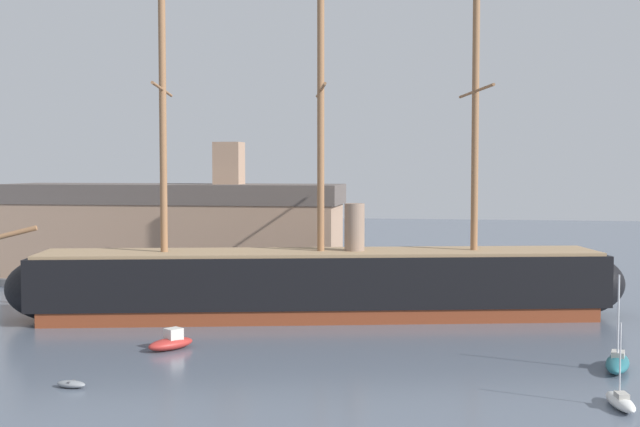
{
  "coord_description": "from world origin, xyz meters",
  "views": [
    {
      "loc": [
        8.11,
        -23.78,
        14.2
      ],
      "look_at": [
        -1.36,
        35.6,
        10.76
      ],
      "focal_mm": 45.78,
      "sensor_mm": 36.0,
      "label": 1
    }
  ],
  "objects_px": {
    "dinghy_mid_left": "(71,384)",
    "sailboat_alongside_stern": "(618,362)",
    "sailboat_mid_right": "(620,401)",
    "dockside_warehouse_left": "(175,233)",
    "sailboat_far_left": "(81,301)",
    "tall_ship": "(321,282)",
    "motorboat_alongside_bow": "(171,342)",
    "motorboat_distant_centre": "(375,294)"
  },
  "relations": [
    {
      "from": "sailboat_mid_right",
      "to": "dockside_warehouse_left",
      "type": "relative_size",
      "value": 0.11
    },
    {
      "from": "sailboat_far_left",
      "to": "motorboat_distant_centre",
      "type": "distance_m",
      "value": 30.58
    },
    {
      "from": "motorboat_alongside_bow",
      "to": "sailboat_alongside_stern",
      "type": "distance_m",
      "value": 33.01
    },
    {
      "from": "sailboat_mid_right",
      "to": "sailboat_far_left",
      "type": "bearing_deg",
      "value": 149.04
    },
    {
      "from": "tall_ship",
      "to": "sailboat_far_left",
      "type": "xyz_separation_m",
      "value": [
        -25.3,
        2.62,
        -2.86
      ]
    },
    {
      "from": "dockside_warehouse_left",
      "to": "dinghy_mid_left",
      "type": "bearing_deg",
      "value": -78.79
    },
    {
      "from": "dinghy_mid_left",
      "to": "sailboat_alongside_stern",
      "type": "relative_size",
      "value": 0.3
    },
    {
      "from": "tall_ship",
      "to": "sailboat_mid_right",
      "type": "relative_size",
      "value": 12.51
    },
    {
      "from": "sailboat_alongside_stern",
      "to": "motorboat_distant_centre",
      "type": "bearing_deg",
      "value": 125.41
    },
    {
      "from": "motorboat_alongside_bow",
      "to": "motorboat_distant_centre",
      "type": "relative_size",
      "value": 0.87
    },
    {
      "from": "sailboat_far_left",
      "to": "dockside_warehouse_left",
      "type": "height_order",
      "value": "dockside_warehouse_left"
    },
    {
      "from": "motorboat_alongside_bow",
      "to": "sailboat_alongside_stern",
      "type": "bearing_deg",
      "value": -2.32
    },
    {
      "from": "dinghy_mid_left",
      "to": "motorboat_distant_centre",
      "type": "height_order",
      "value": "motorboat_distant_centre"
    },
    {
      "from": "tall_ship",
      "to": "dockside_warehouse_left",
      "type": "bearing_deg",
      "value": 136.63
    },
    {
      "from": "sailboat_mid_right",
      "to": "motorboat_alongside_bow",
      "type": "bearing_deg",
      "value": 161.32
    },
    {
      "from": "dockside_warehouse_left",
      "to": "sailboat_mid_right",
      "type": "bearing_deg",
      "value": -46.67
    },
    {
      "from": "sailboat_mid_right",
      "to": "motorboat_distant_centre",
      "type": "bearing_deg",
      "value": 115.95
    },
    {
      "from": "sailboat_far_left",
      "to": "motorboat_distant_centre",
      "type": "relative_size",
      "value": 1.21
    },
    {
      "from": "sailboat_alongside_stern",
      "to": "sailboat_far_left",
      "type": "xyz_separation_m",
      "value": [
        -48.9,
        19.1,
        -0.09
      ]
    },
    {
      "from": "motorboat_alongside_bow",
      "to": "sailboat_far_left",
      "type": "relative_size",
      "value": 0.72
    },
    {
      "from": "motorboat_alongside_bow",
      "to": "motorboat_distant_centre",
      "type": "distance_m",
      "value": 29.35
    },
    {
      "from": "motorboat_alongside_bow",
      "to": "motorboat_distant_centre",
      "type": "xyz_separation_m",
      "value": [
        13.52,
        26.05,
        0.07
      ]
    },
    {
      "from": "dinghy_mid_left",
      "to": "sailboat_far_left",
      "type": "distance_m",
      "value": 32.17
    },
    {
      "from": "dinghy_mid_left",
      "to": "dockside_warehouse_left",
      "type": "distance_m",
      "value": 48.09
    },
    {
      "from": "dinghy_mid_left",
      "to": "sailboat_alongside_stern",
      "type": "xyz_separation_m",
      "value": [
        35.64,
        10.21,
        0.33
      ]
    },
    {
      "from": "dinghy_mid_left",
      "to": "motorboat_distant_centre",
      "type": "relative_size",
      "value": 0.44
    },
    {
      "from": "sailboat_mid_right",
      "to": "sailboat_alongside_stern",
      "type": "bearing_deg",
      "value": 80.02
    },
    {
      "from": "sailboat_far_left",
      "to": "dinghy_mid_left",
      "type": "bearing_deg",
      "value": -65.65
    },
    {
      "from": "dinghy_mid_left",
      "to": "sailboat_mid_right",
      "type": "xyz_separation_m",
      "value": [
        34.01,
        0.94,
        0.19
      ]
    },
    {
      "from": "dockside_warehouse_left",
      "to": "sailboat_far_left",
      "type": "bearing_deg",
      "value": -102.82
    },
    {
      "from": "tall_ship",
      "to": "sailboat_far_left",
      "type": "relative_size",
      "value": 10.98
    },
    {
      "from": "tall_ship",
      "to": "sailboat_alongside_stern",
      "type": "height_order",
      "value": "tall_ship"
    },
    {
      "from": "sailboat_alongside_stern",
      "to": "sailboat_mid_right",
      "type": "bearing_deg",
      "value": -99.98
    },
    {
      "from": "motorboat_alongside_bow",
      "to": "sailboat_far_left",
      "type": "xyz_separation_m",
      "value": [
        -15.92,
        17.77,
        -0.1
      ]
    },
    {
      "from": "tall_ship",
      "to": "sailboat_mid_right",
      "type": "distance_m",
      "value": 33.97
    },
    {
      "from": "motorboat_distant_centre",
      "to": "dinghy_mid_left",
      "type": "bearing_deg",
      "value": -113.28
    },
    {
      "from": "sailboat_mid_right",
      "to": "tall_ship",
      "type": "bearing_deg",
      "value": 130.48
    },
    {
      "from": "dockside_warehouse_left",
      "to": "sailboat_alongside_stern",
      "type": "bearing_deg",
      "value": -39.18
    },
    {
      "from": "sailboat_far_left",
      "to": "tall_ship",
      "type": "bearing_deg",
      "value": -5.92
    },
    {
      "from": "sailboat_far_left",
      "to": "motorboat_alongside_bow",
      "type": "bearing_deg",
      "value": -48.14
    },
    {
      "from": "sailboat_far_left",
      "to": "dockside_warehouse_left",
      "type": "bearing_deg",
      "value": 77.18
    },
    {
      "from": "sailboat_mid_right",
      "to": "sailboat_far_left",
      "type": "relative_size",
      "value": 0.88
    }
  ]
}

